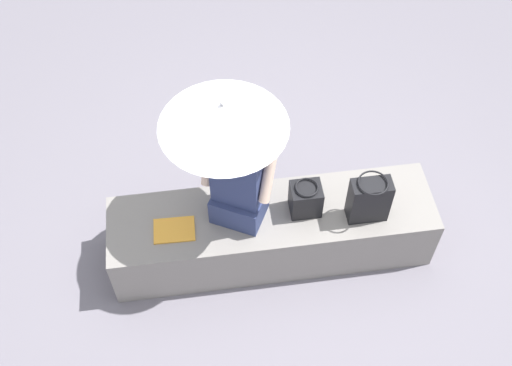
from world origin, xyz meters
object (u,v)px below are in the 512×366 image
at_px(handbag_black, 306,199).
at_px(tote_bag_canvas, 369,199).
at_px(person_seated, 238,180).
at_px(parasol, 223,116).
at_px(magazine, 174,230).

distance_m(handbag_black, tote_bag_canvas, 0.43).
bearing_deg(person_seated, handbag_black, -2.81).
distance_m(parasol, handbag_black, 0.97).
height_order(person_seated, parasol, parasol).
bearing_deg(magazine, tote_bag_canvas, -0.50).
bearing_deg(parasol, person_seated, -40.89).
bearing_deg(person_seated, tote_bag_canvas, -8.52).
distance_m(person_seated, magazine, 0.60).
height_order(person_seated, magazine, person_seated).
relative_size(handbag_black, tote_bag_canvas, 0.70).
bearing_deg(parasol, magazine, -160.66).
xyz_separation_m(person_seated, magazine, (-0.46, -0.07, -0.38)).
xyz_separation_m(person_seated, tote_bag_canvas, (0.86, -0.13, -0.20)).
relative_size(person_seated, magazine, 3.21).
bearing_deg(handbag_black, person_seated, 177.19).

